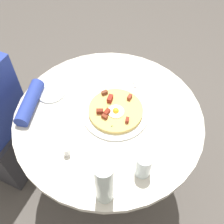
{
  "coord_description": "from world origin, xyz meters",
  "views": [
    {
      "loc": [
        0.72,
        0.35,
        1.82
      ],
      "look_at": [
        -0.01,
        0.01,
        0.76
      ],
      "focal_mm": 43.58,
      "sensor_mm": 36.0,
      "label": 1
    }
  ],
  "objects_px": {
    "water_glass": "(144,165)",
    "fork": "(151,85)",
    "dining_table": "(109,135)",
    "breakfast_pizza": "(115,110)",
    "knife": "(149,80)",
    "salt_shaker": "(67,151)",
    "bread_plate": "(51,92)",
    "water_bottle": "(104,183)",
    "pizza_plate": "(116,113)"
  },
  "relations": [
    {
      "from": "salt_shaker",
      "to": "fork",
      "type": "bearing_deg",
      "value": 159.96
    },
    {
      "from": "bread_plate",
      "to": "water_bottle",
      "type": "xyz_separation_m",
      "value": [
        0.38,
        0.49,
        0.12
      ]
    },
    {
      "from": "pizza_plate",
      "to": "bread_plate",
      "type": "xyz_separation_m",
      "value": [
        0.02,
        -0.36,
        -0.0
      ]
    },
    {
      "from": "pizza_plate",
      "to": "bread_plate",
      "type": "height_order",
      "value": "pizza_plate"
    },
    {
      "from": "salt_shaker",
      "to": "dining_table",
      "type": "bearing_deg",
      "value": 164.45
    },
    {
      "from": "pizza_plate",
      "to": "fork",
      "type": "height_order",
      "value": "pizza_plate"
    },
    {
      "from": "water_bottle",
      "to": "water_glass",
      "type": "bearing_deg",
      "value": 147.35
    },
    {
      "from": "breakfast_pizza",
      "to": "water_glass",
      "type": "height_order",
      "value": "water_glass"
    },
    {
      "from": "bread_plate",
      "to": "fork",
      "type": "distance_m",
      "value": 0.53
    },
    {
      "from": "pizza_plate",
      "to": "fork",
      "type": "distance_m",
      "value": 0.26
    },
    {
      "from": "fork",
      "to": "water_glass",
      "type": "xyz_separation_m",
      "value": [
        0.48,
        0.13,
        0.06
      ]
    },
    {
      "from": "breakfast_pizza",
      "to": "salt_shaker",
      "type": "xyz_separation_m",
      "value": [
        0.3,
        -0.1,
        0.0
      ]
    },
    {
      "from": "breakfast_pizza",
      "to": "bread_plate",
      "type": "xyz_separation_m",
      "value": [
        0.02,
        -0.36,
        -0.02
      ]
    },
    {
      "from": "water_bottle",
      "to": "pizza_plate",
      "type": "bearing_deg",
      "value": -161.88
    },
    {
      "from": "dining_table",
      "to": "water_bottle",
      "type": "xyz_separation_m",
      "value": [
        0.37,
        0.16,
        0.3
      ]
    },
    {
      "from": "dining_table",
      "to": "fork",
      "type": "bearing_deg",
      "value": 155.76
    },
    {
      "from": "dining_table",
      "to": "fork",
      "type": "relative_size",
      "value": 5.2
    },
    {
      "from": "breakfast_pizza",
      "to": "fork",
      "type": "bearing_deg",
      "value": 158.37
    },
    {
      "from": "water_glass",
      "to": "water_bottle",
      "type": "xyz_separation_m",
      "value": [
        0.16,
        -0.1,
        0.06
      ]
    },
    {
      "from": "dining_table",
      "to": "salt_shaker",
      "type": "relative_size",
      "value": 18.37
    },
    {
      "from": "bread_plate",
      "to": "water_bottle",
      "type": "height_order",
      "value": "water_bottle"
    },
    {
      "from": "pizza_plate",
      "to": "breakfast_pizza",
      "type": "bearing_deg",
      "value": -64.19
    },
    {
      "from": "water_bottle",
      "to": "dining_table",
      "type": "bearing_deg",
      "value": -157.02
    },
    {
      "from": "bread_plate",
      "to": "knife",
      "type": "distance_m",
      "value": 0.53
    },
    {
      "from": "dining_table",
      "to": "bread_plate",
      "type": "xyz_separation_m",
      "value": [
        -0.01,
        -0.34,
        0.18
      ]
    },
    {
      "from": "pizza_plate",
      "to": "fork",
      "type": "xyz_separation_m",
      "value": [
        -0.25,
        0.1,
        0.0
      ]
    },
    {
      "from": "dining_table",
      "to": "pizza_plate",
      "type": "height_order",
      "value": "pizza_plate"
    },
    {
      "from": "breakfast_pizza",
      "to": "water_bottle",
      "type": "distance_m",
      "value": 0.43
    },
    {
      "from": "bread_plate",
      "to": "fork",
      "type": "xyz_separation_m",
      "value": [
        -0.26,
        0.46,
        0.0
      ]
    },
    {
      "from": "water_bottle",
      "to": "salt_shaker",
      "type": "bearing_deg",
      "value": -113.2
    },
    {
      "from": "dining_table",
      "to": "knife",
      "type": "height_order",
      "value": "knife"
    },
    {
      "from": "pizza_plate",
      "to": "salt_shaker",
      "type": "bearing_deg",
      "value": -18.86
    },
    {
      "from": "dining_table",
      "to": "pizza_plate",
      "type": "relative_size",
      "value": 2.84
    },
    {
      "from": "knife",
      "to": "water_glass",
      "type": "bearing_deg",
      "value": -104.84
    },
    {
      "from": "water_glass",
      "to": "salt_shaker",
      "type": "xyz_separation_m",
      "value": [
        0.06,
        -0.33,
        -0.04
      ]
    },
    {
      "from": "pizza_plate",
      "to": "salt_shaker",
      "type": "height_order",
      "value": "salt_shaker"
    },
    {
      "from": "salt_shaker",
      "to": "pizza_plate",
      "type": "bearing_deg",
      "value": 161.14
    },
    {
      "from": "water_glass",
      "to": "water_bottle",
      "type": "bearing_deg",
      "value": -32.65
    },
    {
      "from": "knife",
      "to": "pizza_plate",
      "type": "bearing_deg",
      "value": -137.15
    },
    {
      "from": "breakfast_pizza",
      "to": "water_glass",
      "type": "xyz_separation_m",
      "value": [
        0.24,
        0.23,
        0.04
      ]
    },
    {
      "from": "dining_table",
      "to": "breakfast_pizza",
      "type": "xyz_separation_m",
      "value": [
        -0.03,
        0.03,
        0.2
      ]
    },
    {
      "from": "pizza_plate",
      "to": "knife",
      "type": "bearing_deg",
      "value": 164.31
    },
    {
      "from": "dining_table",
      "to": "knife",
      "type": "distance_m",
      "value": 0.37
    },
    {
      "from": "breakfast_pizza",
      "to": "water_glass",
      "type": "distance_m",
      "value": 0.33
    },
    {
      "from": "water_glass",
      "to": "salt_shaker",
      "type": "relative_size",
      "value": 2.48
    },
    {
      "from": "dining_table",
      "to": "knife",
      "type": "bearing_deg",
      "value": 161.08
    },
    {
      "from": "fork",
      "to": "water_bottle",
      "type": "xyz_separation_m",
      "value": [
        0.64,
        0.03,
        0.12
      ]
    },
    {
      "from": "breakfast_pizza",
      "to": "bread_plate",
      "type": "bearing_deg",
      "value": -87.52
    },
    {
      "from": "water_glass",
      "to": "fork",
      "type": "bearing_deg",
      "value": -164.44
    },
    {
      "from": "water_glass",
      "to": "water_bottle",
      "type": "relative_size",
      "value": 0.5
    }
  ]
}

